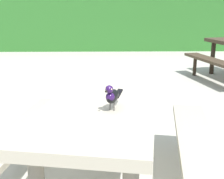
{
  "coord_description": "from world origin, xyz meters",
  "views": [
    {
      "loc": [
        0.09,
        -2.01,
        1.42
      ],
      "look_at": [
        0.13,
        0.06,
        0.84
      ],
      "focal_mm": 49.11,
      "sensor_mm": 36.0,
      "label": 1
    }
  ],
  "objects": [
    {
      "name": "bird_grackle",
      "position": [
        0.13,
        -0.1,
        0.84
      ],
      "size": [
        0.14,
        0.28,
        0.18
      ],
      "color": "black",
      "rests_on": "picnic_table_foreground"
    },
    {
      "name": "picnic_table_foreground",
      "position": [
        0.08,
        0.17,
        0.56
      ],
      "size": [
        1.94,
        1.97,
        0.74
      ],
      "color": "#B2A893",
      "rests_on": "ground"
    },
    {
      "name": "hedge_wall",
      "position": [
        0.0,
        8.29,
        0.84
      ],
      "size": [
        28.0,
        1.57,
        1.67
      ],
      "primitive_type": "cube",
      "color": "#2D6B28",
      "rests_on": "ground"
    }
  ]
}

